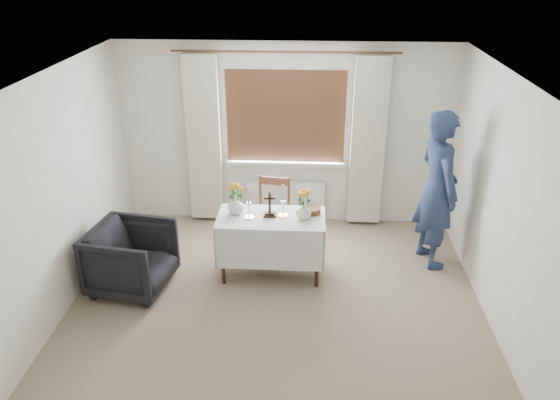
{
  "coord_description": "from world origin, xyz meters",
  "views": [
    {
      "loc": [
        0.33,
        -4.53,
        3.6
      ],
      "look_at": [
        0.02,
        0.83,
        1.07
      ],
      "focal_mm": 35.0,
      "sensor_mm": 36.0,
      "label": 1
    }
  ],
  "objects_px": {
    "person": "(437,190)",
    "wooden_cross": "(270,204)",
    "altar_table": "(271,246)",
    "flower_vase_left": "(236,205)",
    "armchair": "(131,258)",
    "flower_vase_right": "(304,211)",
    "wooden_chair": "(272,216)"
  },
  "relations": [
    {
      "from": "armchair",
      "to": "flower_vase_right",
      "type": "height_order",
      "value": "flower_vase_right"
    },
    {
      "from": "wooden_chair",
      "to": "wooden_cross",
      "type": "height_order",
      "value": "wooden_cross"
    },
    {
      "from": "altar_table",
      "to": "flower_vase_left",
      "type": "relative_size",
      "value": 6.08
    },
    {
      "from": "flower_vase_right",
      "to": "wooden_chair",
      "type": "bearing_deg",
      "value": 124.0
    },
    {
      "from": "person",
      "to": "wooden_cross",
      "type": "height_order",
      "value": "person"
    },
    {
      "from": "altar_table",
      "to": "flower_vase_right",
      "type": "relative_size",
      "value": 6.62
    },
    {
      "from": "wooden_cross",
      "to": "flower_vase_left",
      "type": "xyz_separation_m",
      "value": [
        -0.4,
        0.05,
        -0.05
      ]
    },
    {
      "from": "altar_table",
      "to": "flower_vase_left",
      "type": "distance_m",
      "value": 0.64
    },
    {
      "from": "person",
      "to": "wooden_cross",
      "type": "xyz_separation_m",
      "value": [
        -1.96,
        -0.4,
        -0.05
      ]
    },
    {
      "from": "altar_table",
      "to": "armchair",
      "type": "xyz_separation_m",
      "value": [
        -1.56,
        -0.38,
        0.01
      ]
    },
    {
      "from": "wooden_chair",
      "to": "wooden_cross",
      "type": "xyz_separation_m",
      "value": [
        0.02,
        -0.57,
        0.45
      ]
    },
    {
      "from": "flower_vase_left",
      "to": "person",
      "type": "bearing_deg",
      "value": 8.32
    },
    {
      "from": "wooden_cross",
      "to": "flower_vase_left",
      "type": "distance_m",
      "value": 0.4
    },
    {
      "from": "altar_table",
      "to": "flower_vase_right",
      "type": "xyz_separation_m",
      "value": [
        0.37,
        -0.01,
        0.47
      ]
    },
    {
      "from": "armchair",
      "to": "wooden_cross",
      "type": "bearing_deg",
      "value": -65.78
    },
    {
      "from": "altar_table",
      "to": "armchair",
      "type": "height_order",
      "value": "armchair"
    },
    {
      "from": "armchair",
      "to": "flower_vase_left",
      "type": "bearing_deg",
      "value": -58.75
    },
    {
      "from": "armchair",
      "to": "wooden_cross",
      "type": "relative_size",
      "value": 2.79
    },
    {
      "from": "altar_table",
      "to": "wooden_chair",
      "type": "distance_m",
      "value": 0.6
    },
    {
      "from": "wooden_chair",
      "to": "person",
      "type": "xyz_separation_m",
      "value": [
        1.98,
        -0.18,
        0.5
      ]
    },
    {
      "from": "wooden_cross",
      "to": "person",
      "type": "bearing_deg",
      "value": 8.57
    },
    {
      "from": "person",
      "to": "altar_table",
      "type": "bearing_deg",
      "value": 85.71
    },
    {
      "from": "wooden_cross",
      "to": "armchair",
      "type": "bearing_deg",
      "value": -168.12
    },
    {
      "from": "altar_table",
      "to": "flower_vase_left",
      "type": "height_order",
      "value": "flower_vase_left"
    },
    {
      "from": "altar_table",
      "to": "flower_vase_right",
      "type": "bearing_deg",
      "value": -2.13
    },
    {
      "from": "altar_table",
      "to": "wooden_cross",
      "type": "relative_size",
      "value": 4.06
    },
    {
      "from": "altar_table",
      "to": "wooden_chair",
      "type": "xyz_separation_m",
      "value": [
        -0.04,
        0.6,
        0.09
      ]
    },
    {
      "from": "person",
      "to": "wooden_cross",
      "type": "distance_m",
      "value": 2.0
    },
    {
      "from": "person",
      "to": "wooden_chair",
      "type": "bearing_deg",
      "value": 68.43
    },
    {
      "from": "altar_table",
      "to": "person",
      "type": "xyz_separation_m",
      "value": [
        1.94,
        0.42,
        0.59
      ]
    },
    {
      "from": "person",
      "to": "flower_vase_right",
      "type": "xyz_separation_m",
      "value": [
        -1.57,
        -0.43,
        -0.11
      ]
    },
    {
      "from": "armchair",
      "to": "wooden_cross",
      "type": "height_order",
      "value": "wooden_cross"
    }
  ]
}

